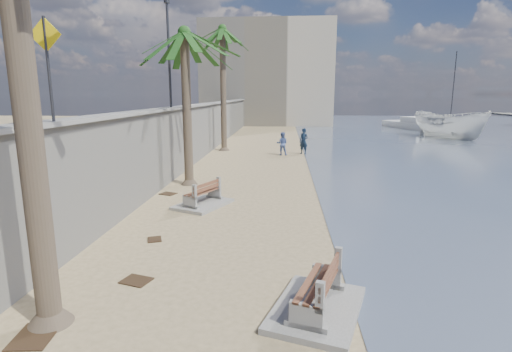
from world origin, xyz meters
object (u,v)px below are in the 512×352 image
object	(u,v)px
person_a	(304,139)
boat_cruiser	(450,123)
bench_far	(203,196)
sailboat_west	(450,124)
palm_back	(222,31)
palm_mid	(184,34)
person_b	(282,142)
yacht_far	(410,126)
bench_near	(317,292)

from	to	relation	value
person_a	boat_cruiser	xyz separation A→B (m)	(14.76, 11.68, 0.38)
bench_far	sailboat_west	size ratio (longest dim) A/B	0.27
bench_far	palm_back	size ratio (longest dim) A/B	0.27
bench_far	palm_back	xyz separation A→B (m)	(-1.49, 15.53, 8.37)
palm_mid	person_b	world-z (taller)	palm_mid
palm_mid	yacht_far	distance (m)	39.62
bench_far	boat_cruiser	distance (m)	32.16
palm_mid	sailboat_west	distance (m)	45.45
person_b	sailboat_west	size ratio (longest dim) A/B	0.19
palm_mid	boat_cruiser	xyz separation A→B (m)	(20.68, 22.04, -5.42)
bench_near	yacht_far	size ratio (longest dim) A/B	0.30
sailboat_west	person_a	bearing A→B (deg)	-128.19
person_a	boat_cruiser	world-z (taller)	boat_cruiser
bench_near	person_b	world-z (taller)	person_b
palm_mid	person_b	bearing A→B (deg)	65.79
bench_near	sailboat_west	world-z (taller)	sailboat_west
bench_far	boat_cruiser	bearing A→B (deg)	53.16
boat_cruiser	yacht_far	distance (m)	11.39
sailboat_west	palm_mid	bearing A→B (deg)	-125.96
bench_far	person_a	xyz separation A→B (m)	(4.52, 14.05, 0.66)
person_b	boat_cruiser	xyz separation A→B (m)	(16.30, 12.30, 0.54)
person_b	sailboat_west	world-z (taller)	sailboat_west
palm_mid	sailboat_west	size ratio (longest dim) A/B	0.80
person_a	person_b	xyz separation A→B (m)	(-1.54, -0.62, -0.16)
palm_mid	yacht_far	size ratio (longest dim) A/B	0.86
bench_near	boat_cruiser	distance (m)	36.62
palm_back	person_b	xyz separation A→B (m)	(4.47, -2.10, -7.87)
palm_back	person_a	world-z (taller)	palm_back
person_a	boat_cruiser	size ratio (longest dim) A/B	0.58
bench_near	boat_cruiser	size ratio (longest dim) A/B	0.74
yacht_far	sailboat_west	world-z (taller)	sailboat_west
palm_mid	person_a	bearing A→B (deg)	60.25
palm_mid	person_b	size ratio (longest dim) A/B	4.32
palm_back	yacht_far	xyz separation A→B (m)	(20.42, 21.53, -8.42)
bench_far	sailboat_west	bearing A→B (deg)	58.05
palm_back	bench_far	bearing A→B (deg)	-84.51
bench_near	person_a	distance (m)	21.52
palm_mid	yacht_far	bearing A→B (deg)	58.64
person_a	boat_cruiser	bearing A→B (deg)	72.83
bench_far	palm_back	distance (m)	17.71
palm_back	sailboat_west	size ratio (longest dim) A/B	1.01
palm_back	sailboat_west	bearing A→B (deg)	42.83
person_a	sailboat_west	size ratio (longest dim) A/B	0.22
palm_mid	palm_back	bearing A→B (deg)	90.41
person_b	yacht_far	xyz separation A→B (m)	(15.96, 23.63, -0.56)
bench_near	yacht_far	bearing A→B (deg)	71.24
palm_mid	palm_back	distance (m)	12.00
palm_mid	yacht_far	xyz separation A→B (m)	(20.34, 33.37, -6.52)
palm_back	boat_cruiser	world-z (taller)	palm_back
sailboat_west	person_b	bearing A→B (deg)	-129.57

